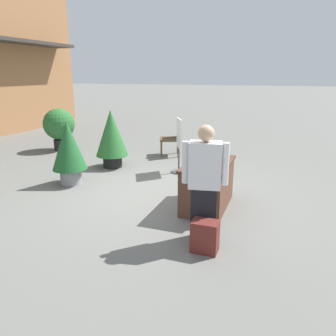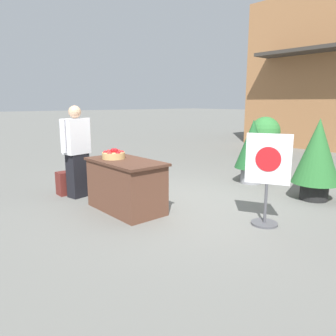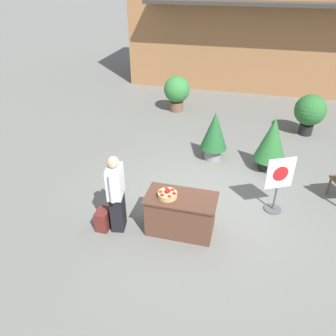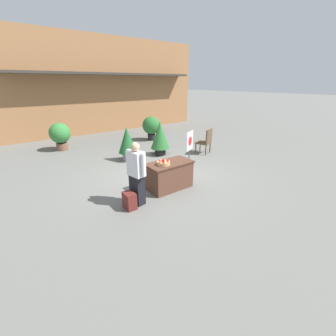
{
  "view_description": "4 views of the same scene",
  "coord_description": "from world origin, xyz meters",
  "px_view_note": "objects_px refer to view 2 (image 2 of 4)",
  "views": [
    {
      "loc": [
        -5.5,
        -2.19,
        2.23
      ],
      "look_at": [
        -0.25,
        -0.29,
        0.61
      ],
      "focal_mm": 35.0,
      "sensor_mm": 36.0,
      "label": 1
    },
    {
      "loc": [
        3.85,
        -3.73,
        1.66
      ],
      "look_at": [
        -0.04,
        -0.38,
        0.63
      ],
      "focal_mm": 35.0,
      "sensor_mm": 36.0,
      "label": 2
    },
    {
      "loc": [
        0.68,
        -5.77,
        4.42
      ],
      "look_at": [
        -0.71,
        -0.37,
        0.97
      ],
      "focal_mm": 35.0,
      "sensor_mm": 36.0,
      "label": 3
    },
    {
      "loc": [
        -3.93,
        -5.74,
        2.92
      ],
      "look_at": [
        -0.34,
        -1.02,
        0.63
      ],
      "focal_mm": 24.0,
      "sensor_mm": 36.0,
      "label": 4
    }
  ],
  "objects_px": {
    "display_table": "(126,185)",
    "backpack": "(67,183)",
    "potted_plant_near_left": "(265,133)",
    "potted_plant_near_right": "(317,155)",
    "person_visitor": "(77,151)",
    "poster_board": "(267,176)",
    "apple_basket": "(114,155)",
    "potted_plant_far_left": "(253,147)"
  },
  "relations": [
    {
      "from": "display_table",
      "to": "apple_basket",
      "type": "distance_m",
      "value": 0.52
    },
    {
      "from": "potted_plant_near_left",
      "to": "potted_plant_near_right",
      "type": "bearing_deg",
      "value": -46.2
    },
    {
      "from": "person_visitor",
      "to": "potted_plant_near_right",
      "type": "height_order",
      "value": "person_visitor"
    },
    {
      "from": "backpack",
      "to": "potted_plant_near_left",
      "type": "distance_m",
      "value": 6.39
    },
    {
      "from": "display_table",
      "to": "poster_board",
      "type": "relative_size",
      "value": 1.06
    },
    {
      "from": "apple_basket",
      "to": "poster_board",
      "type": "relative_size",
      "value": 0.28
    },
    {
      "from": "person_visitor",
      "to": "display_table",
      "type": "bearing_deg",
      "value": 0.0
    },
    {
      "from": "apple_basket",
      "to": "backpack",
      "type": "height_order",
      "value": "apple_basket"
    },
    {
      "from": "person_visitor",
      "to": "poster_board",
      "type": "bearing_deg",
      "value": 13.44
    },
    {
      "from": "backpack",
      "to": "potted_plant_far_left",
      "type": "xyz_separation_m",
      "value": [
        1.69,
        3.28,
        0.54
      ]
    },
    {
      "from": "backpack",
      "to": "potted_plant_near_right",
      "type": "height_order",
      "value": "potted_plant_near_right"
    },
    {
      "from": "person_visitor",
      "to": "potted_plant_near_left",
      "type": "relative_size",
      "value": 1.3
    },
    {
      "from": "potted_plant_near_right",
      "to": "potted_plant_far_left",
      "type": "bearing_deg",
      "value": 172.54
    },
    {
      "from": "apple_basket",
      "to": "potted_plant_near_left",
      "type": "distance_m",
      "value": 6.23
    },
    {
      "from": "person_visitor",
      "to": "potted_plant_far_left",
      "type": "distance_m",
      "value": 3.48
    },
    {
      "from": "display_table",
      "to": "potted_plant_far_left",
      "type": "relative_size",
      "value": 1.01
    },
    {
      "from": "person_visitor",
      "to": "potted_plant_far_left",
      "type": "height_order",
      "value": "person_visitor"
    },
    {
      "from": "display_table",
      "to": "poster_board",
      "type": "xyz_separation_m",
      "value": [
        1.77,
        1.1,
        0.29
      ]
    },
    {
      "from": "person_visitor",
      "to": "potted_plant_far_left",
      "type": "relative_size",
      "value": 1.22
    },
    {
      "from": "potted_plant_far_left",
      "to": "potted_plant_near_left",
      "type": "bearing_deg",
      "value": 119.07
    },
    {
      "from": "potted_plant_far_left",
      "to": "person_visitor",
      "type": "bearing_deg",
      "value": -113.87
    },
    {
      "from": "apple_basket",
      "to": "person_visitor",
      "type": "relative_size",
      "value": 0.22
    },
    {
      "from": "backpack",
      "to": "poster_board",
      "type": "height_order",
      "value": "poster_board"
    },
    {
      "from": "backpack",
      "to": "display_table",
      "type": "bearing_deg",
      "value": 12.19
    },
    {
      "from": "person_visitor",
      "to": "poster_board",
      "type": "xyz_separation_m",
      "value": [
        2.95,
        1.32,
        -0.13
      ]
    },
    {
      "from": "potted_plant_near_left",
      "to": "potted_plant_far_left",
      "type": "bearing_deg",
      "value": -60.93
    },
    {
      "from": "display_table",
      "to": "potted_plant_near_left",
      "type": "xyz_separation_m",
      "value": [
        -1.5,
        6.05,
        0.33
      ]
    },
    {
      "from": "apple_basket",
      "to": "potted_plant_far_left",
      "type": "relative_size",
      "value": 0.27
    },
    {
      "from": "display_table",
      "to": "potted_plant_near_right",
      "type": "xyz_separation_m",
      "value": [
        1.65,
        2.77,
        0.39
      ]
    },
    {
      "from": "poster_board",
      "to": "person_visitor",
      "type": "bearing_deg",
      "value": -92.69
    },
    {
      "from": "poster_board",
      "to": "potted_plant_near_right",
      "type": "distance_m",
      "value": 1.68
    },
    {
      "from": "potted_plant_near_right",
      "to": "potted_plant_near_left",
      "type": "relative_size",
      "value": 1.14
    },
    {
      "from": "apple_basket",
      "to": "potted_plant_far_left",
      "type": "bearing_deg",
      "value": 81.17
    },
    {
      "from": "person_visitor",
      "to": "backpack",
      "type": "xyz_separation_m",
      "value": [
        -0.28,
        -0.09,
        -0.61
      ]
    },
    {
      "from": "poster_board",
      "to": "potted_plant_near_right",
      "type": "xyz_separation_m",
      "value": [
        -0.12,
        1.68,
        0.1
      ]
    },
    {
      "from": "display_table",
      "to": "person_visitor",
      "type": "distance_m",
      "value": 1.28
    },
    {
      "from": "backpack",
      "to": "apple_basket",
      "type": "bearing_deg",
      "value": 12.23
    },
    {
      "from": "apple_basket",
      "to": "potted_plant_near_left",
      "type": "xyz_separation_m",
      "value": [
        -1.25,
        6.11,
        -0.13
      ]
    },
    {
      "from": "display_table",
      "to": "person_visitor",
      "type": "xyz_separation_m",
      "value": [
        -1.19,
        -0.22,
        0.42
      ]
    },
    {
      "from": "poster_board",
      "to": "potted_plant_near_left",
      "type": "distance_m",
      "value": 5.94
    },
    {
      "from": "display_table",
      "to": "backpack",
      "type": "distance_m",
      "value": 1.52
    },
    {
      "from": "display_table",
      "to": "potted_plant_near_right",
      "type": "distance_m",
      "value": 3.25
    }
  ]
}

